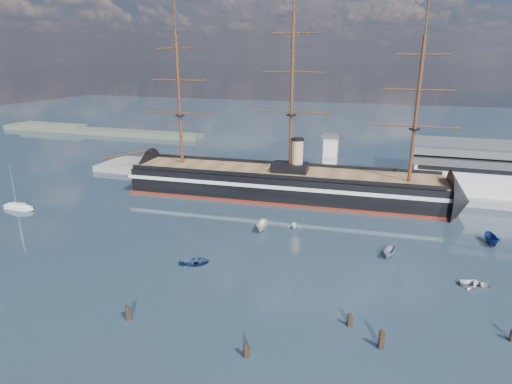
% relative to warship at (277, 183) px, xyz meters
% --- Properties ---
extents(ground, '(600.00, 600.00, 0.00)m').
position_rel_warship_xyz_m(ground, '(10.11, -20.00, -4.04)').
color(ground, '#26313D').
rests_on(ground, ground).
extents(quay, '(180.00, 18.00, 2.00)m').
position_rel_warship_xyz_m(quay, '(20.11, 16.00, -4.04)').
color(quay, slate).
rests_on(quay, ground).
extents(quay_tower, '(5.00, 5.00, 15.00)m').
position_rel_warship_xyz_m(quay_tower, '(13.11, 13.00, 5.72)').
color(quay_tower, silver).
rests_on(quay_tower, ground).
extents(shoreline, '(120.00, 10.00, 4.00)m').
position_rel_warship_xyz_m(shoreline, '(-129.12, 75.00, -2.59)').
color(shoreline, '#3F4C38').
rests_on(shoreline, ground).
extents(warship, '(113.30, 21.12, 53.94)m').
position_rel_warship_xyz_m(warship, '(0.00, 0.00, 0.00)').
color(warship, black).
rests_on(warship, ground).
extents(sailboat, '(7.59, 2.23, 12.14)m').
position_rel_warship_xyz_m(sailboat, '(-62.69, -32.33, -3.26)').
color(sailboat, silver).
rests_on(sailboat, ground).
extents(motorboat_a, '(6.98, 2.97, 2.73)m').
position_rel_warship_xyz_m(motorboat_a, '(3.65, -26.00, -4.04)').
color(motorboat_a, beige).
rests_on(motorboat_a, ground).
extents(motorboat_b, '(2.75, 3.94, 1.71)m').
position_rel_warship_xyz_m(motorboat_b, '(-3.76, -46.53, -4.04)').
color(motorboat_b, navy).
rests_on(motorboat_b, ground).
extents(motorboat_c, '(6.00, 3.40, 2.27)m').
position_rel_warship_xyz_m(motorboat_c, '(32.35, -31.17, -4.04)').
color(motorboat_c, gray).
rests_on(motorboat_c, ground).
extents(motorboat_d, '(5.97, 3.93, 2.02)m').
position_rel_warship_xyz_m(motorboat_d, '(10.40, -22.12, -4.04)').
color(motorboat_d, white).
rests_on(motorboat_d, ground).
extents(motorboat_e, '(1.53, 3.43, 1.57)m').
position_rel_warship_xyz_m(motorboat_e, '(47.31, -38.95, -4.04)').
color(motorboat_e, silver).
rests_on(motorboat_e, ground).
extents(motorboat_f, '(7.07, 3.50, 2.71)m').
position_rel_warship_xyz_m(motorboat_f, '(53.25, -18.02, -4.04)').
color(motorboat_f, navy).
rests_on(motorboat_f, ground).
extents(piling_near_left, '(0.64, 0.64, 3.20)m').
position_rel_warship_xyz_m(piling_near_left, '(-5.41, -66.61, -4.04)').
color(piling_near_left, black).
rests_on(piling_near_left, ground).
extents(piling_near_mid, '(0.64, 0.64, 2.94)m').
position_rel_warship_xyz_m(piling_near_mid, '(14.80, -69.11, -4.04)').
color(piling_near_mid, black).
rests_on(piling_near_mid, ground).
extents(piling_near_right, '(0.64, 0.64, 3.63)m').
position_rel_warship_xyz_m(piling_near_right, '(31.98, -61.53, -4.04)').
color(piling_near_right, black).
rests_on(piling_near_right, ground).
extents(piling_far_right, '(0.64, 0.64, 2.60)m').
position_rel_warship_xyz_m(piling_far_right, '(49.72, -54.01, -4.04)').
color(piling_far_right, black).
rests_on(piling_far_right, ground).
extents(piling_extra, '(0.64, 0.64, 2.82)m').
position_rel_warship_xyz_m(piling_extra, '(27.24, -57.61, -4.04)').
color(piling_extra, black).
rests_on(piling_extra, ground).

